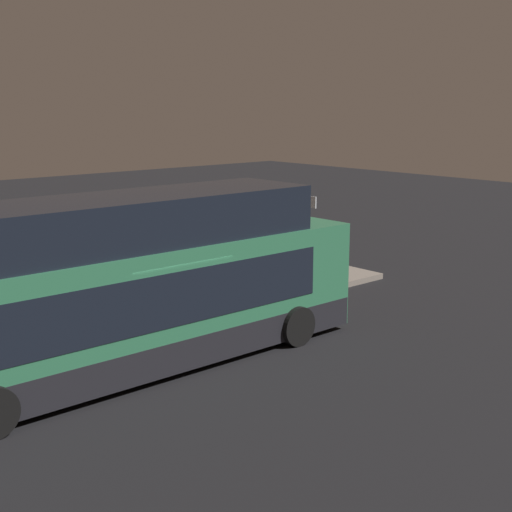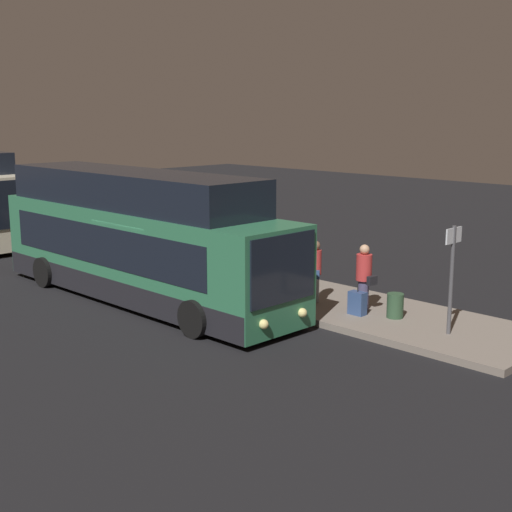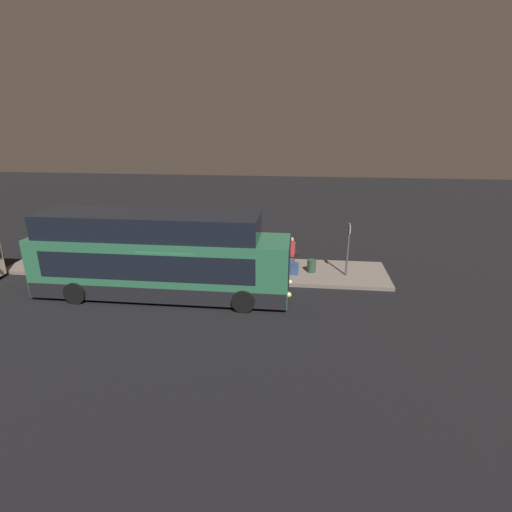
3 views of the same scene
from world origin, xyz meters
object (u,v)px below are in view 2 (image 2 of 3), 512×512
Objects in this scene: suitcase at (357,303)px; trash_bin at (395,306)px; bus_lead at (139,244)px; passenger_waiting at (267,252)px; sign_post at (452,268)px; passenger_boarding at (315,269)px; passenger_with_bags at (364,275)px.

trash_bin is (0.88, 0.48, 0.01)m from suitcase.
bus_lead is 4.28m from passenger_waiting.
passenger_waiting is 2.55× the size of trash_bin.
passenger_boarding is at bearing -179.48° from sign_post.
passenger_with_bags is at bearing 156.26° from passenger_boarding.
passenger_waiting reaches higher than trash_bin.
sign_post reaches higher than trash_bin.
passenger_boarding is at bearing 173.52° from suitcase.
passenger_boarding is 2.04× the size of suitcase.
passenger_with_bags is at bearing 109.16° from suitcase.
passenger_boarding is at bearing 33.90° from bus_lead.
suitcase is (0.18, -0.51, -0.66)m from passenger_with_bags.
passenger_waiting is 0.91× the size of passenger_with_bags.
bus_lead is 4.31× the size of sign_post.
suitcase is 2.94m from sign_post.
passenger_with_bags reaches higher than passenger_waiting.
passenger_with_bags is (1.46, 0.33, -0.00)m from passenger_boarding.
passenger_waiting is 5.53m from trash_bin.
passenger_with_bags is 1.24m from trash_bin.
bus_lead is 9.12m from sign_post.
passenger_waiting is at bearing -56.15° from passenger_boarding.
sign_post reaches higher than suitcase.
passenger_waiting is 7.28m from sign_post.
passenger_boarding is 1.07× the size of passenger_waiting.
passenger_boarding is 0.97× the size of passenger_with_bags.
passenger_with_bags is at bearing 29.22° from bus_lead.
passenger_with_bags is at bearing 125.58° from passenger_waiting.
sign_post reaches higher than passenger_with_bags.
sign_post is 2.19m from trash_bin.
bus_lead is 6.70m from passenger_with_bags.
passenger_boarding is at bearing 115.15° from passenger_waiting.
bus_lead is 5.28m from passenger_boarding.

